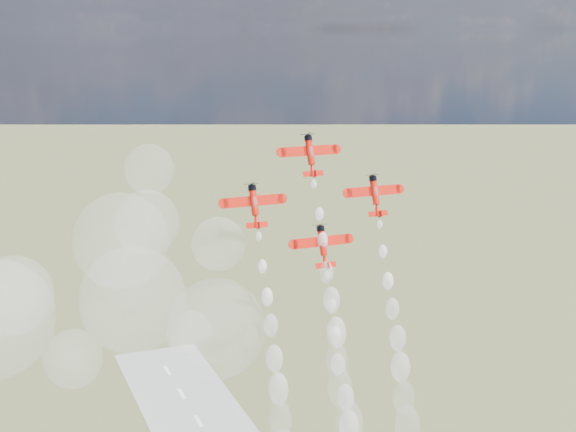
{
  "coord_description": "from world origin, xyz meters",
  "views": [
    {
      "loc": [
        -58.04,
        -127.14,
        116.29
      ],
      "look_at": [
        -1.46,
        13.31,
        80.9
      ],
      "focal_mm": 50.0,
      "sensor_mm": 36.0,
      "label": 1
    }
  ],
  "objects_px": {
    "plane_left": "(254,205)",
    "plane_slot": "(323,245)",
    "plane_right": "(375,195)",
    "plane_lead": "(310,154)"
  },
  "relations": [
    {
      "from": "plane_lead",
      "to": "plane_left",
      "type": "bearing_deg",
      "value": -166.25
    },
    {
      "from": "plane_slot",
      "to": "plane_right",
      "type": "bearing_deg",
      "value": 13.75
    },
    {
      "from": "plane_lead",
      "to": "plane_left",
      "type": "relative_size",
      "value": 1.0
    },
    {
      "from": "plane_right",
      "to": "plane_slot",
      "type": "xyz_separation_m",
      "value": [
        -12.95,
        -3.17,
        -8.49
      ]
    },
    {
      "from": "plane_lead",
      "to": "plane_slot",
      "type": "relative_size",
      "value": 1.0
    },
    {
      "from": "plane_left",
      "to": "plane_right",
      "type": "bearing_deg",
      "value": 0.0
    },
    {
      "from": "plane_right",
      "to": "plane_lead",
      "type": "bearing_deg",
      "value": 166.25
    },
    {
      "from": "plane_left",
      "to": "plane_slot",
      "type": "xyz_separation_m",
      "value": [
        12.95,
        -3.17,
        -8.49
      ]
    },
    {
      "from": "plane_left",
      "to": "plane_slot",
      "type": "distance_m",
      "value": 15.81
    },
    {
      "from": "plane_lead",
      "to": "plane_slot",
      "type": "xyz_separation_m",
      "value": [
        0.0,
        -6.34,
        -16.98
      ]
    }
  ]
}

